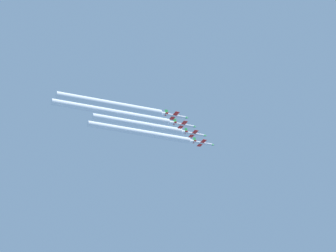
{
  "coord_description": "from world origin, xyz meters",
  "views": [
    {
      "loc": [
        372.89,
        -155.15,
        2.51
      ],
      "look_at": [
        0.01,
        -11.83,
        203.71
      ],
      "focal_mm": 91.97,
      "sensor_mm": 36.0,
      "label": 1
    }
  ],
  "objects_px": {
    "jet_third_echelon": "(184,125)",
    "jet_fourth_echelon": "(176,116)",
    "jet_lead": "(203,143)",
    "jet_second_echelon": "(195,134)"
  },
  "relations": [
    {
      "from": "jet_lead",
      "to": "jet_third_echelon",
      "type": "xyz_separation_m",
      "value": [
        22.05,
        -20.17,
        -2.84
      ]
    },
    {
      "from": "jet_third_echelon",
      "to": "jet_fourth_echelon",
      "type": "height_order",
      "value": "jet_third_echelon"
    },
    {
      "from": "jet_lead",
      "to": "jet_third_echelon",
      "type": "bearing_deg",
      "value": -42.45
    },
    {
      "from": "jet_lead",
      "to": "jet_second_echelon",
      "type": "height_order",
      "value": "jet_lead"
    },
    {
      "from": "jet_second_echelon",
      "to": "jet_fourth_echelon",
      "type": "bearing_deg",
      "value": -41.63
    },
    {
      "from": "jet_lead",
      "to": "jet_second_echelon",
      "type": "bearing_deg",
      "value": -40.23
    },
    {
      "from": "jet_lead",
      "to": "jet_fourth_echelon",
      "type": "distance_m",
      "value": 44.68
    },
    {
      "from": "jet_lead",
      "to": "jet_fourth_echelon",
      "type": "relative_size",
      "value": 1.0
    },
    {
      "from": "jet_second_echelon",
      "to": "jet_third_echelon",
      "type": "xyz_separation_m",
      "value": [
        10.59,
        -10.47,
        -1.5
      ]
    },
    {
      "from": "jet_third_echelon",
      "to": "jet_fourth_echelon",
      "type": "relative_size",
      "value": 1.0
    }
  ]
}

